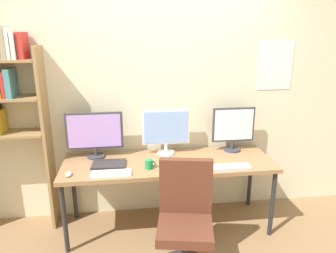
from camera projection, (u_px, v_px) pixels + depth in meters
name	position (u px, v px, depth m)	size (l,w,h in m)	color
wall_back	(164.00, 98.00, 3.40)	(4.50, 0.11, 2.60)	beige
desk	(169.00, 166.00, 3.18)	(2.10, 0.68, 0.74)	#936D47
office_chair	(185.00, 231.00, 2.62)	(0.52, 0.52, 0.99)	#2D2D33
monitor_left	(95.00, 133.00, 3.20)	(0.57, 0.18, 0.47)	#38383D
monitor_center	(166.00, 130.00, 3.29)	(0.49, 0.18, 0.48)	silver
monitor_right	(233.00, 127.00, 3.39)	(0.45, 0.18, 0.48)	#38383D
keyboard_left	(111.00, 173.00, 2.88)	(0.37, 0.13, 0.02)	silver
keyboard_right	(230.00, 167.00, 3.02)	(0.39, 0.13, 0.02)	silver
mouse_left_side	(68.00, 174.00, 2.85)	(0.06, 0.10, 0.03)	silver
mouse_right_side	(190.00, 168.00, 2.97)	(0.06, 0.10, 0.03)	#38383D
laptop_closed	(109.00, 164.00, 3.07)	(0.32, 0.22, 0.02)	#2D2D2D
coffee_mug	(149.00, 164.00, 2.99)	(0.11, 0.08, 0.09)	#1E8C4C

